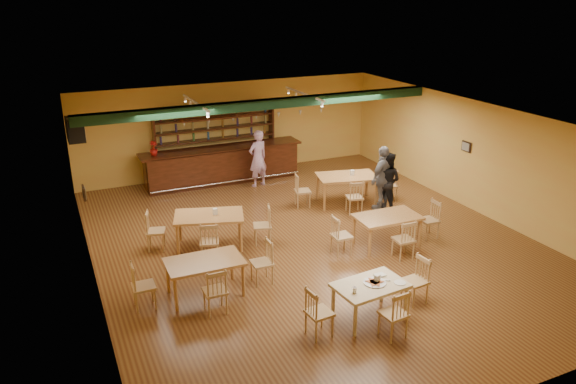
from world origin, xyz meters
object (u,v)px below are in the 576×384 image
patron_bar (258,158)px  patron_right_a (387,181)px  bar_counter (223,165)px  dining_table_b (346,189)px  dining_table_a (210,230)px  dining_table_c (205,277)px  near_table (369,301)px  dining_table_d (387,231)px

patron_bar → patron_right_a: 4.10m
bar_counter → dining_table_b: bar_counter is taller
patron_bar → patron_right_a: size_ratio=1.09×
dining_table_a → patron_bar: size_ratio=0.90×
dining_table_c → near_table: size_ratio=1.15×
dining_table_b → dining_table_d: dining_table_b is taller
near_table → dining_table_c: bearing=135.4°
dining_table_a → patron_bar: patron_bar is taller
dining_table_d → patron_right_a: size_ratio=0.93×
dining_table_b → patron_bar: size_ratio=0.93×
patron_bar → patron_right_a: patron_bar is taller
dining_table_d → patron_bar: size_ratio=0.85×
dining_table_c → dining_table_a: bearing=72.1°
dining_table_b → dining_table_c: size_ratio=1.10×
bar_counter → patron_bar: (0.88, -0.83, 0.32)m
bar_counter → patron_bar: 1.25m
bar_counter → near_table: bearing=-89.5°
bar_counter → dining_table_d: size_ratio=3.37×
dining_table_a → dining_table_b: (4.37, 1.09, 0.01)m
dining_table_d → patron_right_a: 2.43m
bar_counter → dining_table_a: 4.66m
dining_table_b → near_table: (-2.56, -5.25, -0.06)m
dining_table_a → patron_right_a: bearing=20.5°
near_table → dining_table_d: bearing=45.0°
patron_bar → dining_table_c: bearing=43.5°
dining_table_d → bar_counter: bearing=111.3°
dining_table_a → dining_table_d: size_ratio=1.06×
bar_counter → dining_table_b: (2.63, -3.23, -0.15)m
bar_counter → dining_table_a: bar_counter is taller
bar_counter → dining_table_a: size_ratio=3.19×
dining_table_b → dining_table_d: size_ratio=1.09×
bar_counter → patron_bar: patron_bar is taller
patron_bar → patron_right_a: bearing=112.8°
dining_table_d → near_table: bearing=-127.6°
dining_table_a → dining_table_d: dining_table_a is taller
dining_table_d → patron_right_a: patron_right_a is taller
dining_table_d → dining_table_b: bearing=81.4°
dining_table_b → patron_right_a: patron_right_a is taller
dining_table_b → dining_table_c: (-5.09, -3.19, -0.04)m
dining_table_a → dining_table_c: dining_table_a is taller
bar_counter → patron_right_a: size_ratio=3.13×
dining_table_c → near_table: dining_table_c is taller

